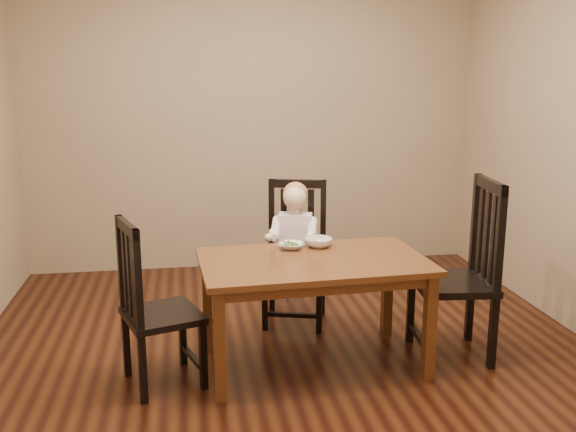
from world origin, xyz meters
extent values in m
cube|color=#3D1C0C|center=(0.00, 0.00, 0.00)|extent=(4.00, 4.00, 0.01)
cube|color=#967D5F|center=(0.00, 2.00, 1.35)|extent=(4.00, 0.01, 2.70)
cube|color=#967D5F|center=(0.00, -2.00, 1.35)|extent=(4.00, 0.01, 2.70)
cube|color=#492C11|center=(0.12, -0.13, 0.65)|extent=(1.38, 0.87, 0.04)
cube|color=#492C11|center=(0.12, -0.13, 0.60)|extent=(1.27, 0.76, 0.07)
cube|color=#492C11|center=(-0.46, -0.50, 0.32)|extent=(0.07, 0.07, 0.63)
cube|color=#492C11|center=(0.75, -0.44, 0.32)|extent=(0.07, 0.07, 0.63)
cube|color=#492C11|center=(-0.50, 0.18, 0.32)|extent=(0.07, 0.07, 0.63)
cube|color=#492C11|center=(0.71, 0.24, 0.32)|extent=(0.07, 0.07, 0.63)
cube|color=black|center=(0.13, 0.55, 0.42)|extent=(0.53, 0.52, 0.04)
cube|color=black|center=(0.36, 0.67, 0.20)|extent=(0.05, 0.05, 0.40)
cube|color=black|center=(0.00, 0.77, 0.20)|extent=(0.05, 0.05, 0.40)
cube|color=black|center=(0.26, 0.33, 0.20)|extent=(0.05, 0.05, 0.40)
cube|color=black|center=(-0.10, 0.43, 0.20)|extent=(0.05, 0.05, 0.40)
cube|color=black|center=(0.36, 0.67, 0.72)|extent=(0.05, 0.05, 0.56)
cube|color=black|center=(0.00, 0.77, 0.72)|extent=(0.05, 0.05, 0.56)
cube|color=black|center=(0.18, 0.72, 0.98)|extent=(0.41, 0.15, 0.06)
cube|color=black|center=(0.27, 0.70, 0.70)|extent=(0.05, 0.03, 0.48)
cube|color=black|center=(0.18, 0.72, 0.70)|extent=(0.05, 0.03, 0.48)
cube|color=black|center=(0.08, 0.75, 0.70)|extent=(0.05, 0.03, 0.48)
cube|color=black|center=(-0.77, -0.23, 0.41)|extent=(0.51, 0.53, 0.04)
cube|color=black|center=(-0.99, -0.11, 0.20)|extent=(0.05, 0.05, 0.39)
cube|color=black|center=(-0.88, -0.46, 0.20)|extent=(0.05, 0.05, 0.39)
cube|color=black|center=(-0.66, -0.01, 0.20)|extent=(0.05, 0.05, 0.39)
cube|color=black|center=(-0.55, -0.35, 0.20)|extent=(0.05, 0.05, 0.39)
cube|color=black|center=(-0.99, -0.11, 0.70)|extent=(0.05, 0.05, 0.54)
cube|color=black|center=(-0.88, -0.46, 0.70)|extent=(0.05, 0.05, 0.54)
cube|color=black|center=(-0.93, -0.29, 0.95)|extent=(0.16, 0.39, 0.06)
cube|color=black|center=(-0.96, -0.20, 0.67)|extent=(0.03, 0.05, 0.47)
cube|color=black|center=(-0.93, -0.29, 0.67)|extent=(0.03, 0.05, 0.47)
cube|color=black|center=(-0.90, -0.38, 0.67)|extent=(0.03, 0.05, 0.47)
cube|color=black|center=(1.00, -0.14, 0.47)|extent=(0.51, 0.53, 0.04)
cube|color=black|center=(1.18, -0.37, 0.23)|extent=(0.05, 0.05, 0.45)
cube|color=black|center=(1.22, 0.05, 0.23)|extent=(0.05, 0.05, 0.45)
cube|color=black|center=(0.78, -0.33, 0.23)|extent=(0.05, 0.05, 0.45)
cube|color=black|center=(0.83, 0.09, 0.23)|extent=(0.05, 0.05, 0.45)
cube|color=black|center=(1.18, -0.37, 0.81)|extent=(0.05, 0.05, 0.63)
cube|color=black|center=(1.22, 0.05, 0.81)|extent=(0.05, 0.05, 0.63)
cube|color=black|center=(1.20, -0.16, 1.09)|extent=(0.09, 0.47, 0.07)
cube|color=black|center=(1.19, -0.27, 0.78)|extent=(0.03, 0.05, 0.54)
cube|color=black|center=(1.20, -0.16, 0.78)|extent=(0.03, 0.05, 0.54)
cube|color=black|center=(1.21, -0.05, 0.78)|extent=(0.03, 0.05, 0.54)
imported|color=silver|center=(0.03, 0.11, 0.69)|extent=(0.19, 0.19, 0.04)
imported|color=silver|center=(0.21, 0.13, 0.70)|extent=(0.19, 0.19, 0.06)
cube|color=silver|center=(-0.01, 0.09, 0.72)|extent=(0.09, 0.08, 0.04)
cube|color=silver|center=(-0.01, 0.09, 0.70)|extent=(0.04, 0.04, 0.01)
camera|label=1|loc=(-0.62, -3.72, 1.77)|focal=40.00mm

